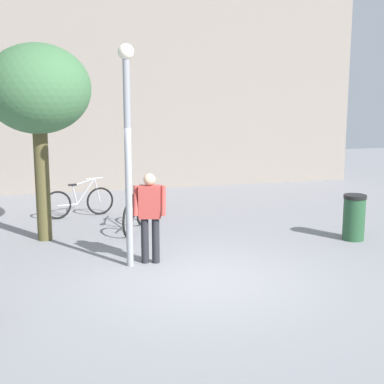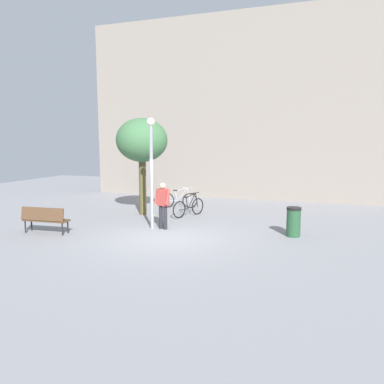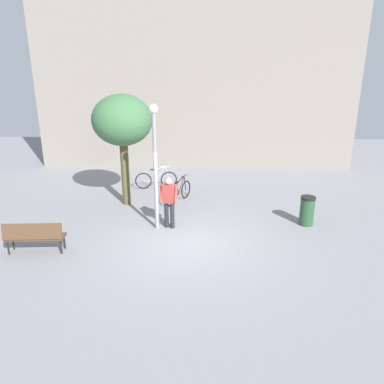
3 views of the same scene
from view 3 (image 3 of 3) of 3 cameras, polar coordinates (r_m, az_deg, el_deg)
name	(u,v)px [view 3 (image 3 of 3)]	position (r m, az deg, el deg)	size (l,w,h in m)	color
ground_plane	(185,243)	(10.83, -1.12, -8.07)	(36.00, 36.00, 0.00)	gray
building_facade	(196,70)	(19.53, 0.57, 18.64)	(16.08, 2.00, 9.84)	gray
lamppost	(155,156)	(11.14, -5.82, 5.69)	(0.28, 0.28, 3.93)	gray
person_by_lamppost	(169,199)	(11.56, -3.62, -1.16)	(0.63, 0.40, 1.67)	#232328
park_bench	(34,235)	(10.96, -23.52, -6.22)	(1.63, 0.60, 0.92)	#513823
plaza_tree	(122,122)	(13.47, -10.89, 10.80)	(2.16, 2.16, 4.09)	brown
bicycle_silver	(156,180)	(15.80, -5.61, 1.96)	(1.78, 0.43, 0.97)	black
bicycle_black	(179,192)	(14.04, -2.04, -0.08)	(0.83, 1.65, 0.97)	black
trash_bin	(307,211)	(12.50, 17.59, -2.80)	(0.48, 0.48, 0.97)	#234C2D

